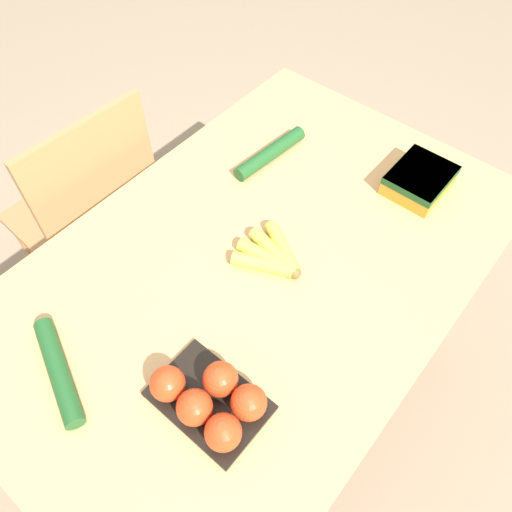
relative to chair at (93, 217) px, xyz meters
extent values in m
plane|color=gray|center=(0.05, -0.65, -0.49)|extent=(12.00, 12.00, 0.00)
cube|color=tan|center=(0.05, -0.65, 0.26)|extent=(1.36, 0.88, 0.03)
cylinder|color=tan|center=(0.67, -1.03, -0.12)|extent=(0.06, 0.06, 0.73)
cylinder|color=tan|center=(-0.57, -0.27, -0.12)|extent=(0.06, 0.06, 0.73)
cylinder|color=tan|center=(0.67, -0.27, -0.12)|extent=(0.06, 0.06, 0.73)
cube|color=#A87547|center=(0.00, 0.07, -0.04)|extent=(0.44, 0.42, 0.03)
cube|color=#A87547|center=(-0.01, -0.12, 0.21)|extent=(0.39, 0.04, 0.47)
cylinder|color=#A87547|center=(0.19, 0.23, -0.27)|extent=(0.04, 0.04, 0.44)
cylinder|color=#A87547|center=(-0.17, 0.25, -0.27)|extent=(0.04, 0.04, 0.44)
cylinder|color=#A87547|center=(0.17, -0.11, -0.27)|extent=(0.04, 0.04, 0.44)
cylinder|color=#A87547|center=(-0.18, -0.09, -0.27)|extent=(0.04, 0.04, 0.44)
sphere|color=brown|center=(0.08, -0.75, 0.29)|extent=(0.03, 0.03, 0.03)
cylinder|color=#DBCC47|center=(0.12, -0.68, 0.29)|extent=(0.11, 0.15, 0.03)
cylinder|color=#DBCC47|center=(0.10, -0.67, 0.29)|extent=(0.07, 0.16, 0.03)
cylinder|color=#DBCC47|center=(0.07, -0.67, 0.29)|extent=(0.05, 0.16, 0.03)
cylinder|color=#DBCC47|center=(0.05, -0.68, 0.29)|extent=(0.09, 0.15, 0.03)
cube|color=black|center=(-0.27, -0.80, 0.28)|extent=(0.16, 0.23, 0.01)
sphere|color=red|center=(-0.30, -0.87, 0.32)|extent=(0.07, 0.07, 0.07)
sphere|color=red|center=(-0.23, -0.87, 0.32)|extent=(0.07, 0.07, 0.07)
sphere|color=red|center=(-0.30, -0.80, 0.32)|extent=(0.07, 0.07, 0.07)
sphere|color=red|center=(-0.23, -0.80, 0.32)|extent=(0.07, 0.07, 0.07)
sphere|color=red|center=(-0.30, -0.73, 0.32)|extent=(0.07, 0.07, 0.07)
cube|color=orange|center=(0.52, -0.83, 0.30)|extent=(0.17, 0.14, 0.06)
cube|color=#19471E|center=(0.52, -0.83, 0.32)|extent=(0.17, 0.14, 0.02)
cylinder|color=#1E5123|center=(0.36, -0.45, 0.29)|extent=(0.25, 0.06, 0.04)
cylinder|color=#1E5123|center=(-0.42, -0.53, 0.29)|extent=(0.13, 0.24, 0.04)
camera|label=1|loc=(-0.48, -1.10, 1.25)|focal=35.00mm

